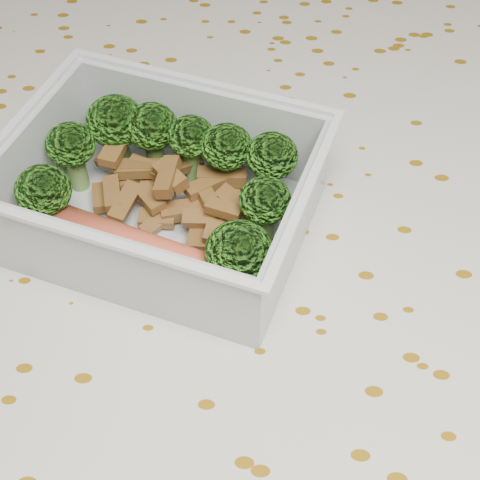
{
  "coord_description": "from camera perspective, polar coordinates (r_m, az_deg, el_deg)",
  "views": [
    {
      "loc": [
        0.02,
        -0.25,
        1.07
      ],
      "look_at": [
        0.01,
        -0.0,
        0.78
      ],
      "focal_mm": 50.0,
      "sensor_mm": 36.0,
      "label": 1
    }
  ],
  "objects": [
    {
      "name": "dining_table",
      "position": [
        0.48,
        -0.68,
        -8.49
      ],
      "size": [
        1.4,
        0.9,
        0.75
      ],
      "color": "brown",
      "rests_on": "ground"
    },
    {
      "name": "tablecloth",
      "position": [
        0.43,
        -0.75,
        -5.03
      ],
      "size": [
        1.46,
        0.96,
        0.19
      ],
      "color": "beige",
      "rests_on": "dining_table"
    },
    {
      "name": "lunch_container",
      "position": [
        0.41,
        -6.61,
        3.32
      ],
      "size": [
        0.21,
        0.19,
        0.06
      ],
      "color": "silver",
      "rests_on": "tablecloth"
    },
    {
      "name": "broccoli_florets",
      "position": [
        0.41,
        -5.84,
        6.28
      ],
      "size": [
        0.16,
        0.14,
        0.05
      ],
      "color": "#608C3F",
      "rests_on": "lunch_container"
    },
    {
      "name": "meat_pile",
      "position": [
        0.42,
        -5.58,
        4.09
      ],
      "size": [
        0.1,
        0.08,
        0.03
      ],
      "color": "brown",
      "rests_on": "lunch_container"
    },
    {
      "name": "sausage",
      "position": [
        0.39,
        -8.37,
        -1.12
      ],
      "size": [
        0.14,
        0.07,
        0.03
      ],
      "color": "#D05336",
      "rests_on": "lunch_container"
    }
  ]
}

